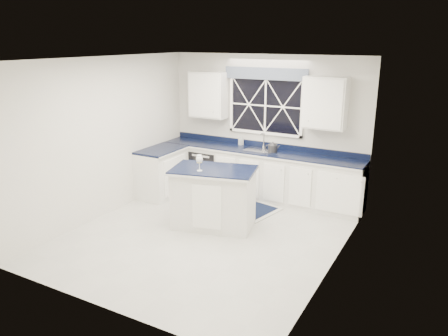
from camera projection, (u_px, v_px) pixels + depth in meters
The scene contains 13 objects.
ground at pixel (207, 234), 6.90m from camera, with size 4.50×4.50×0.00m, color #B4B4AF.
back_wall at pixel (266, 126), 8.41m from camera, with size 4.00×0.10×2.70m, color silver.
base_cabinets at pixel (239, 175), 8.43m from camera, with size 3.99×1.60×0.90m.
countertop at pixel (259, 151), 8.28m from camera, with size 3.98×0.64×0.04m, color black.
dishwasher at pixel (209, 169), 8.93m from camera, with size 0.60×0.58×0.82m, color black.
window at pixel (266, 102), 8.23m from camera, with size 1.65×0.09×1.26m.
upper_cabinets at pixel (263, 99), 8.11m from camera, with size 3.10×0.34×0.90m.
faucet at pixel (263, 140), 8.39m from camera, with size 0.05×0.20×0.30m.
island at pixel (214, 197), 7.09m from camera, with size 1.47×1.08×0.98m.
rug at pixel (239, 206), 8.05m from camera, with size 1.56×1.14×0.02m.
kettle at pixel (273, 147), 8.12m from camera, with size 0.26×0.22×0.20m.
wine_glass at pixel (199, 160), 6.79m from camera, with size 0.11×0.11×0.26m.
soap_bottle at pixel (241, 141), 8.66m from camera, with size 0.08×0.08×0.17m, color silver.
Camera 1 is at (3.27, -5.41, 2.98)m, focal length 35.00 mm.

